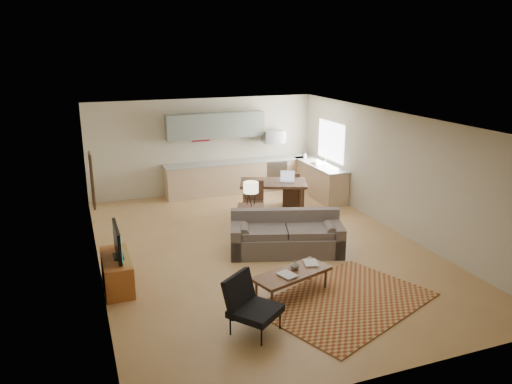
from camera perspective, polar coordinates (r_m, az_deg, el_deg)
name	(u,v)px	position (r m, az deg, el deg)	size (l,w,h in m)	color
room	(261,186)	(10.11, 0.60, 0.64)	(9.00, 9.00, 9.00)	#A47948
kitchen_counter_back	(238,176)	(14.44, -2.05, 1.79)	(4.26, 0.64, 0.92)	tan
kitchen_counter_right	(320,180)	(14.16, 7.30, 1.38)	(0.64, 2.26, 0.92)	tan
kitchen_range	(273,173)	(14.81, 1.99, 2.13)	(0.62, 0.62, 0.90)	#A5A8AD
kitchen_microwave	(273,137)	(14.60, 2.00, 6.34)	(0.62, 0.40, 0.35)	#A5A8AD
upper_cabinets	(216,126)	(14.10, -4.64, 7.58)	(2.80, 0.34, 0.70)	slate
window_right	(331,141)	(14.06, 8.55, 5.78)	(0.02, 1.40, 1.05)	white
wall_art_left	(92,181)	(10.30, -18.20, 1.25)	(0.06, 0.42, 1.10)	olive
triptych	(201,133)	(14.17, -6.35, 6.76)	(1.70, 0.04, 0.50)	beige
rug	(346,301)	(8.62, 10.25, -12.19)	(2.74, 1.90, 0.02)	maroon
sofa	(286,234)	(10.22, 3.50, -4.77)	(2.37, 1.03, 0.83)	#564C46
coffee_table	(292,283)	(8.64, 4.12, -10.35)	(1.40, 0.56, 0.42)	#4F301C
book_a	(282,277)	(8.34, 2.98, -9.68)	(0.33, 0.38, 0.03)	maroon
book_b	(304,263)	(8.87, 5.54, -8.11)	(0.31, 0.37, 0.02)	navy
vase	(295,265)	(8.62, 4.46, -8.30)	(0.18, 0.18, 0.16)	black
armchair	(255,306)	(7.50, -0.06, -12.88)	(0.75, 0.75, 0.86)	black
tv_credenza	(117,272)	(9.18, -15.61, -8.79)	(0.47, 1.22, 0.56)	#974C1C
tv	(117,242)	(8.97, -15.58, -5.49)	(0.09, 0.94, 0.56)	black
console_table	(251,220)	(11.19, -0.58, -3.20)	(0.59, 0.39, 0.69)	#382318
table_lamp	(251,193)	(10.99, -0.59, -0.16)	(0.33, 0.33, 0.55)	beige
dining_table	(273,198)	(12.57, 1.97, -0.65)	(1.64, 0.94, 0.83)	#382318
dining_chair_near	(253,203)	(11.86, -0.33, -1.24)	(0.48, 0.50, 1.01)	#382318
dining_chair_far	(291,188)	(13.25, 4.03, 0.42)	(0.44, 0.46, 0.92)	#382318
laptop	(287,177)	(12.45, 3.58, 1.77)	(0.35, 0.26, 0.26)	#A5A8AD
soap_bottle	(305,155)	(14.66, 5.62, 4.18)	(0.09, 0.10, 0.19)	beige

